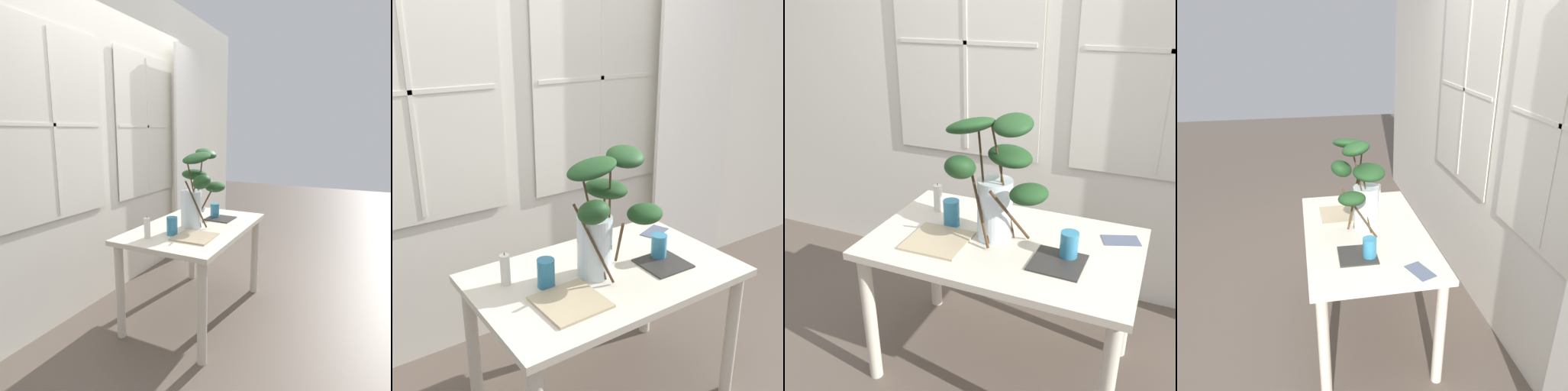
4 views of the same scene
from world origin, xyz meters
The scene contains 10 objects.
back_wall_with_windows centered at (0.00, 0.91, 1.44)m, with size 5.59×0.14×2.88m.
curtain_sheer_side centered at (1.31, 0.74, 1.20)m, with size 0.69×0.03×2.40m, color silver.
dining_table centered at (0.00, 0.00, 0.63)m, with size 1.24×0.77×0.74m.
vase_with_branches centered at (-0.03, -0.03, 1.04)m, with size 0.54×0.36×0.63m.
drinking_glass_blue_left centered at (-0.29, 0.04, 0.81)m, with size 0.08×0.08×0.13m, color teal.
drinking_glass_blue_right centered at (0.31, -0.03, 0.80)m, with size 0.08×0.08×0.12m, color teal.
plate_square_left centered at (-0.28, -0.13, 0.75)m, with size 0.27×0.27×0.01m, color tan.
plate_square_right centered at (0.28, -0.10, 0.74)m, with size 0.22×0.22×0.01m, color #2D2B28.
napkin_folded centered at (0.50, 0.21, 0.74)m, with size 0.17×0.10×0.00m, color #4C566B.
pillar_candle centered at (-0.43, 0.16, 0.81)m, with size 0.04×0.04×0.16m.
Camera 2 is at (-1.19, -1.60, 1.85)m, focal length 44.02 mm.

